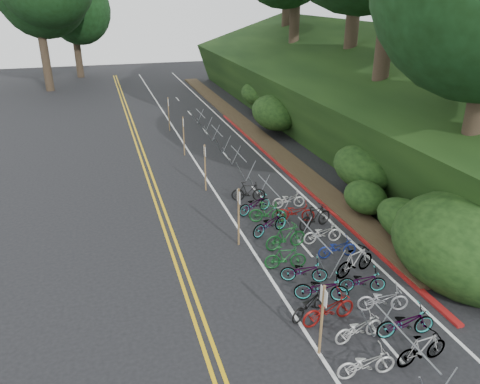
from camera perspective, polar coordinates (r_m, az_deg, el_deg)
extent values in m
plane|color=black|center=(15.33, 3.20, -15.61)|extent=(120.00, 120.00, 0.00)
cube|color=gold|center=(23.34, -10.22, -1.46)|extent=(0.12, 80.00, 0.01)
cube|color=gold|center=(23.36, -9.49, -1.37)|extent=(0.12, 80.00, 0.01)
cube|color=silver|center=(23.83, -2.71, -0.56)|extent=(0.12, 80.00, 0.01)
cube|color=silver|center=(25.09, 6.62, 0.57)|extent=(0.12, 80.00, 0.01)
cube|color=silver|center=(15.17, 17.57, -17.33)|extent=(0.10, 1.60, 0.01)
cube|color=silver|center=(19.40, 7.84, -6.68)|extent=(0.10, 1.60, 0.01)
cube|color=silver|center=(24.38, 2.08, 0.02)|extent=(0.10, 1.60, 0.01)
cube|color=silver|center=(29.73, -1.66, 4.38)|extent=(0.10, 1.60, 0.01)
cube|color=silver|center=(35.30, -4.26, 7.39)|extent=(0.10, 1.60, 0.01)
cube|color=silver|center=(40.99, -6.17, 9.55)|extent=(0.10, 1.60, 0.01)
cube|color=silver|center=(46.76, -7.63, 11.18)|extent=(0.10, 1.60, 0.01)
cube|color=maroon|center=(26.96, 5.95, 2.35)|extent=(0.25, 28.00, 0.10)
cube|color=black|center=(38.23, 11.36, 12.54)|extent=(12.32, 44.00, 9.11)
cube|color=#382819|center=(36.11, 0.89, 7.94)|extent=(1.40, 44.00, 0.16)
ellipsoid|color=#284C19|center=(20.13, 19.91, -3.45)|extent=(2.00, 2.80, 1.60)
ellipsoid|color=#284C19|center=(24.13, 14.80, 2.94)|extent=(2.60, 3.64, 2.08)
ellipsoid|color=#284C19|center=(29.53, 10.95, 7.87)|extent=(2.20, 3.08, 1.76)
ellipsoid|color=#284C19|center=(34.37, 4.19, 9.63)|extent=(3.00, 4.20, 2.40)
ellipsoid|color=#284C19|center=(40.07, 2.05, 11.88)|extent=(2.40, 3.36, 1.92)
ellipsoid|color=#284C19|center=(44.09, 1.99, 13.83)|extent=(2.80, 3.92, 2.24)
ellipsoid|color=#284C19|center=(22.29, 15.02, -0.59)|extent=(1.80, 2.52, 1.44)
ellipsoid|color=#284C19|center=(33.21, 9.10, 10.77)|extent=(3.20, 4.48, 2.56)
ellipsoid|color=black|center=(18.88, 26.33, -5.80)|extent=(5.28, 6.16, 3.52)
cylinder|color=#2D2319|center=(20.40, 26.48, 6.19)|extent=(0.85, 0.85, 6.53)
cylinder|color=#2D2319|center=(23.80, 27.22, 14.05)|extent=(0.93, 0.93, 8.03)
cylinder|color=#2D2319|center=(27.93, 16.98, 15.41)|extent=(0.90, 0.90, 7.53)
cylinder|color=#2D2319|center=(35.93, 13.52, 19.23)|extent=(0.96, 0.96, 8.54)
cylinder|color=#2D2319|center=(42.72, 6.60, 18.67)|extent=(0.87, 0.87, 7.03)
cylinder|color=#2D2319|center=(50.99, 5.68, 20.78)|extent=(0.93, 0.93, 8.03)
cylinder|color=#2D2319|center=(53.75, -22.62, 14.76)|extent=(0.85, 0.85, 6.53)
cylinder|color=#2D2319|center=(61.54, -19.18, 15.87)|extent=(0.82, 0.82, 6.03)
ellipsoid|color=black|center=(61.20, -19.87, 20.82)|extent=(7.81, 7.81, 7.42)
cylinder|color=gray|center=(13.83, 19.54, -16.21)|extent=(0.05, 2.87, 0.05)
cylinder|color=gray|center=(14.86, 15.30, -15.23)|extent=(0.57, 0.04, 1.11)
cylinder|color=gray|center=(15.13, 17.17, -14.71)|extent=(0.57, 0.04, 1.11)
cylinder|color=gray|center=(18.02, 9.05, -5.07)|extent=(0.05, 3.00, 0.05)
cylinder|color=gray|center=(17.12, 10.09, -9.01)|extent=(0.58, 0.04, 1.13)
cylinder|color=gray|center=(17.36, 11.76, -8.67)|extent=(0.58, 0.04, 1.13)
cylinder|color=gray|center=(19.30, 6.41, -4.83)|extent=(0.58, 0.04, 1.13)
cylinder|color=gray|center=(19.51, 7.93, -4.59)|extent=(0.58, 0.04, 1.13)
cylinder|color=gray|center=(22.17, 3.54, 0.76)|extent=(0.05, 3.00, 0.05)
cylinder|color=gray|center=(21.11, 4.10, -2.15)|extent=(0.58, 0.04, 1.13)
cylinder|color=gray|center=(21.30, 5.51, -1.96)|extent=(0.58, 0.04, 1.13)
cylinder|color=gray|center=(23.52, 1.69, 0.64)|extent=(0.58, 0.04, 1.13)
cylinder|color=gray|center=(23.69, 2.98, 0.79)|extent=(0.58, 0.04, 1.13)
cylinder|color=gray|center=(26.61, -0.18, 4.70)|extent=(0.05, 3.00, 0.05)
cylinder|color=gray|center=(25.46, 0.13, 2.46)|extent=(0.58, 0.04, 1.13)
cylinder|color=gray|center=(25.62, 1.33, 2.59)|extent=(0.58, 0.04, 1.13)
cylinder|color=gray|center=(27.99, -1.56, 4.41)|extent=(0.58, 0.04, 1.13)
cylinder|color=gray|center=(28.14, -0.45, 4.51)|extent=(0.58, 0.04, 1.13)
cylinder|color=gray|center=(31.22, -2.84, 7.49)|extent=(0.05, 3.00, 0.05)
cylinder|color=gray|center=(30.02, -2.68, 5.70)|extent=(0.58, 0.04, 1.13)
cylinder|color=gray|center=(30.15, -1.64, 5.80)|extent=(0.58, 0.04, 1.13)
cylinder|color=gray|center=(32.62, -3.92, 7.11)|extent=(0.58, 0.04, 1.13)
cylinder|color=gray|center=(32.75, -2.95, 7.20)|extent=(0.58, 0.04, 1.13)
cylinder|color=gray|center=(35.93, -4.84, 9.54)|extent=(0.05, 3.00, 0.05)
cylinder|color=gray|center=(34.69, -4.76, 8.07)|extent=(0.58, 0.04, 1.13)
cylinder|color=gray|center=(34.81, -3.85, 8.15)|extent=(0.58, 0.04, 1.13)
cylinder|color=gray|center=(37.35, -5.70, 9.13)|extent=(0.58, 0.04, 1.13)
cylinder|color=gray|center=(37.46, -4.85, 9.20)|extent=(0.58, 0.04, 1.13)
cylinder|color=brown|center=(13.72, 9.92, -15.18)|extent=(0.08, 0.08, 2.32)
cube|color=silver|center=(13.23, 10.17, -12.42)|extent=(0.02, 0.40, 0.50)
cylinder|color=brown|center=(18.83, -0.17, -3.11)|extent=(0.08, 0.08, 2.50)
cube|color=silver|center=(18.45, -0.17, -0.60)|extent=(0.02, 0.40, 0.50)
cylinder|color=brown|center=(24.18, -4.27, 2.95)|extent=(0.08, 0.08, 2.50)
cube|color=silver|center=(23.88, -4.33, 4.98)|extent=(0.02, 0.40, 0.50)
cylinder|color=brown|center=(29.78, -6.88, 6.77)|extent=(0.08, 0.08, 2.50)
cube|color=silver|center=(29.54, -6.96, 8.44)|extent=(0.02, 0.40, 0.50)
cylinder|color=brown|center=(35.50, -8.68, 9.36)|extent=(0.08, 0.08, 2.50)
cube|color=silver|center=(35.30, -8.77, 10.78)|extent=(0.02, 0.40, 0.50)
imported|color=black|center=(15.50, 8.42, -13.33)|extent=(1.27, 1.74, 0.87)
imported|color=beige|center=(13.78, 15.15, -19.47)|extent=(0.72, 1.72, 0.88)
imported|color=slate|center=(14.58, 21.34, -17.33)|extent=(0.59, 1.70, 1.00)
imported|color=beige|center=(14.86, 14.27, -15.74)|extent=(0.75, 1.70, 0.86)
imported|color=slate|center=(15.37, 19.54, -14.73)|extent=(0.83, 1.92, 0.98)
imported|color=maroon|center=(15.29, 10.75, -13.81)|extent=(0.90, 1.95, 0.99)
imported|color=#9E9EA3|center=(16.22, 17.03, -12.36)|extent=(0.99, 1.77, 0.88)
imported|color=slate|center=(16.19, 9.89, -11.46)|extent=(1.26, 1.94, 0.96)
imported|color=slate|center=(16.94, 14.70, -10.42)|extent=(0.98, 1.74, 0.86)
imported|color=slate|center=(17.07, 7.82, -9.47)|extent=(1.15, 1.79, 0.89)
imported|color=slate|center=(17.77, 13.86, -8.18)|extent=(1.00, 1.88, 1.09)
imported|color=#144C1E|center=(17.70, 5.56, -7.93)|extent=(0.75, 1.65, 0.96)
imported|color=navy|center=(18.75, 11.77, -6.65)|extent=(0.66, 1.62, 0.83)
imported|color=#144C1E|center=(18.97, 5.61, -5.43)|extent=(0.68, 1.84, 1.08)
imported|color=beige|center=(19.66, 10.02, -4.96)|extent=(0.64, 1.68, 0.87)
imported|color=slate|center=(20.07, 3.65, -3.82)|extent=(1.29, 1.99, 0.99)
imported|color=black|center=(20.74, 9.15, -2.99)|extent=(1.04, 1.89, 1.09)
imported|color=#144C1E|center=(21.00, 3.38, -2.49)|extent=(1.02, 1.74, 1.01)
imported|color=maroon|center=(21.27, 6.77, -2.41)|extent=(1.15, 1.85, 0.92)
imported|color=slate|center=(21.88, 1.79, -1.46)|extent=(1.14, 1.89, 0.94)
imported|color=beige|center=(22.57, 5.94, -0.92)|extent=(0.70, 1.64, 0.84)
imported|color=black|center=(23.11, 1.04, 0.05)|extent=(0.94, 1.77, 1.02)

